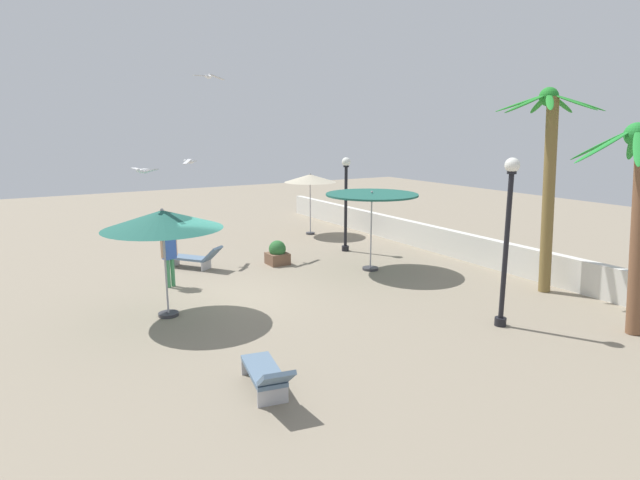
{
  "coord_description": "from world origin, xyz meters",
  "views": [
    {
      "loc": [
        13.16,
        -4.56,
        4.67
      ],
      "look_at": [
        0.0,
        3.29,
        1.4
      ],
      "focal_mm": 29.31,
      "sensor_mm": 36.0,
      "label": 1
    }
  ],
  "objects_px": {
    "patio_umbrella_1": "(163,220)",
    "seagull_0": "(209,77)",
    "guest_0": "(169,253)",
    "lamp_post_1": "(507,229)",
    "seagull_2": "(189,161)",
    "lounge_chair_1": "(196,258)",
    "patio_umbrella_0": "(310,179)",
    "palm_tree_0": "(638,204)",
    "lamp_post_2": "(346,197)",
    "palm_tree_1": "(548,166)",
    "planter": "(277,253)",
    "patio_umbrella_2": "(372,198)",
    "lounge_chair_0": "(267,374)",
    "seagull_1": "(144,170)"
  },
  "relations": [
    {
      "from": "patio_umbrella_1",
      "to": "seagull_0",
      "type": "distance_m",
      "value": 8.29
    },
    {
      "from": "guest_0",
      "to": "seagull_0",
      "type": "xyz_separation_m",
      "value": [
        -3.85,
        2.8,
        5.48
      ]
    },
    {
      "from": "lamp_post_1",
      "to": "seagull_2",
      "type": "distance_m",
      "value": 11.12
    },
    {
      "from": "lamp_post_1",
      "to": "lounge_chair_1",
      "type": "relative_size",
      "value": 2.21
    },
    {
      "from": "patio_umbrella_0",
      "to": "seagull_0",
      "type": "height_order",
      "value": "seagull_0"
    },
    {
      "from": "palm_tree_0",
      "to": "guest_0",
      "type": "height_order",
      "value": "palm_tree_0"
    },
    {
      "from": "palm_tree_0",
      "to": "guest_0",
      "type": "relative_size",
      "value": 2.79
    },
    {
      "from": "palm_tree_0",
      "to": "lamp_post_1",
      "type": "xyz_separation_m",
      "value": [
        -1.68,
        -2.25,
        -0.64
      ]
    },
    {
      "from": "lamp_post_2",
      "to": "seagull_0",
      "type": "relative_size",
      "value": 2.66
    },
    {
      "from": "palm_tree_1",
      "to": "guest_0",
      "type": "height_order",
      "value": "palm_tree_1"
    },
    {
      "from": "guest_0",
      "to": "seagull_2",
      "type": "bearing_deg",
      "value": 150.6
    },
    {
      "from": "patio_umbrella_1",
      "to": "palm_tree_1",
      "type": "height_order",
      "value": "palm_tree_1"
    },
    {
      "from": "seagull_2",
      "to": "planter",
      "type": "height_order",
      "value": "seagull_2"
    },
    {
      "from": "lamp_post_2",
      "to": "guest_0",
      "type": "relative_size",
      "value": 2.1
    },
    {
      "from": "patio_umbrella_2",
      "to": "planter",
      "type": "bearing_deg",
      "value": -134.0
    },
    {
      "from": "lounge_chair_0",
      "to": "lounge_chair_1",
      "type": "height_order",
      "value": "lounge_chair_1"
    },
    {
      "from": "patio_umbrella_2",
      "to": "lounge_chair_1",
      "type": "bearing_deg",
      "value": -122.19
    },
    {
      "from": "patio_umbrella_0",
      "to": "planter",
      "type": "relative_size",
      "value": 3.24
    },
    {
      "from": "seagull_2",
      "to": "patio_umbrella_1",
      "type": "bearing_deg",
      "value": -23.87
    },
    {
      "from": "patio_umbrella_0",
      "to": "seagull_2",
      "type": "distance_m",
      "value": 6.37
    },
    {
      "from": "guest_0",
      "to": "patio_umbrella_1",
      "type": "bearing_deg",
      "value": -16.73
    },
    {
      "from": "lamp_post_1",
      "to": "lounge_chair_1",
      "type": "height_order",
      "value": "lamp_post_1"
    },
    {
      "from": "palm_tree_0",
      "to": "palm_tree_1",
      "type": "height_order",
      "value": "palm_tree_1"
    },
    {
      "from": "palm_tree_1",
      "to": "planter",
      "type": "distance_m",
      "value": 9.09
    },
    {
      "from": "patio_umbrella_1",
      "to": "guest_0",
      "type": "relative_size",
      "value": 1.71
    },
    {
      "from": "seagull_1",
      "to": "guest_0",
      "type": "bearing_deg",
      "value": 153.59
    },
    {
      "from": "lamp_post_2",
      "to": "lounge_chair_1",
      "type": "distance_m",
      "value": 6.1
    },
    {
      "from": "lounge_chair_0",
      "to": "guest_0",
      "type": "distance_m",
      "value": 7.44
    },
    {
      "from": "seagull_0",
      "to": "seagull_2",
      "type": "relative_size",
      "value": 1.45
    },
    {
      "from": "palm_tree_1",
      "to": "lounge_chair_1",
      "type": "height_order",
      "value": "palm_tree_1"
    },
    {
      "from": "palm_tree_0",
      "to": "seagull_1",
      "type": "bearing_deg",
      "value": -126.71
    },
    {
      "from": "patio_umbrella_0",
      "to": "patio_umbrella_1",
      "type": "height_order",
      "value": "patio_umbrella_1"
    },
    {
      "from": "lounge_chair_0",
      "to": "seagull_1",
      "type": "bearing_deg",
      "value": -172.36
    },
    {
      "from": "patio_umbrella_2",
      "to": "palm_tree_0",
      "type": "xyz_separation_m",
      "value": [
        7.44,
        1.92,
        0.57
      ]
    },
    {
      "from": "seagull_2",
      "to": "planter",
      "type": "xyz_separation_m",
      "value": [
        2.11,
        2.33,
        -3.17
      ]
    },
    {
      "from": "patio_umbrella_1",
      "to": "seagull_1",
      "type": "bearing_deg",
      "value": -146.54
    },
    {
      "from": "lounge_chair_1",
      "to": "palm_tree_0",
      "type": "bearing_deg",
      "value": 33.19
    },
    {
      "from": "palm_tree_0",
      "to": "patio_umbrella_1",
      "type": "bearing_deg",
      "value": -125.83
    },
    {
      "from": "seagull_0",
      "to": "seagull_1",
      "type": "bearing_deg",
      "value": -32.92
    },
    {
      "from": "lounge_chair_1",
      "to": "seagull_2",
      "type": "height_order",
      "value": "seagull_2"
    },
    {
      "from": "lamp_post_2",
      "to": "palm_tree_1",
      "type": "bearing_deg",
      "value": 16.7
    },
    {
      "from": "guest_0",
      "to": "planter",
      "type": "height_order",
      "value": "guest_0"
    },
    {
      "from": "palm_tree_0",
      "to": "lounge_chair_1",
      "type": "distance_m",
      "value": 12.94
    },
    {
      "from": "palm_tree_1",
      "to": "lamp_post_2",
      "type": "bearing_deg",
      "value": -163.3
    },
    {
      "from": "planter",
      "to": "seagull_2",
      "type": "bearing_deg",
      "value": -132.24
    },
    {
      "from": "palm_tree_0",
      "to": "seagull_1",
      "type": "relative_size",
      "value": 4.61
    },
    {
      "from": "lamp_post_2",
      "to": "lounge_chair_0",
      "type": "height_order",
      "value": "lamp_post_2"
    },
    {
      "from": "patio_umbrella_1",
      "to": "planter",
      "type": "xyz_separation_m",
      "value": [
        -3.24,
        4.7,
        -2.09
      ]
    },
    {
      "from": "planter",
      "to": "lamp_post_2",
      "type": "bearing_deg",
      "value": 98.61
    },
    {
      "from": "seagull_1",
      "to": "seagull_0",
      "type": "bearing_deg",
      "value": 147.08
    }
  ]
}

